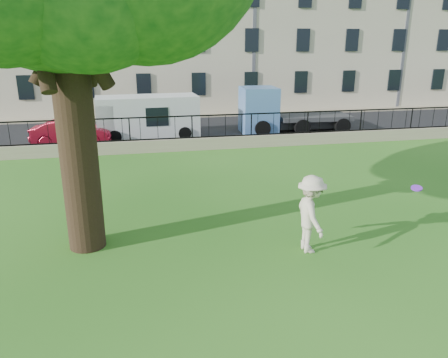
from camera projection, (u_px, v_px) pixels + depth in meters
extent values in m
plane|color=#246016|center=(261.00, 267.00, 10.49)|extent=(120.00, 120.00, 0.00)
cube|color=gray|center=(192.00, 144.00, 21.59)|extent=(50.00, 0.40, 0.60)
cube|color=black|center=(192.00, 137.00, 21.49)|extent=(50.00, 0.05, 0.06)
cube|color=black|center=(192.00, 116.00, 21.16)|extent=(50.00, 0.05, 0.06)
cube|color=black|center=(182.00, 131.00, 26.06)|extent=(60.00, 9.00, 0.01)
cube|color=gray|center=(174.00, 116.00, 30.89)|extent=(60.00, 1.40, 0.12)
cube|color=beige|center=(164.00, 23.00, 34.25)|extent=(56.00, 10.00, 13.00)
cylinder|color=black|center=(78.00, 152.00, 10.82)|extent=(0.94, 0.94, 5.13)
imported|color=beige|center=(311.00, 214.00, 11.04)|extent=(0.79, 1.33, 2.03)
cylinder|color=purple|center=(417.00, 188.00, 10.81)|extent=(0.28, 0.28, 0.12)
imported|color=#A9142C|center=(72.00, 132.00, 22.56)|extent=(4.09, 1.69, 1.32)
cube|color=silver|center=(148.00, 117.00, 24.11)|extent=(5.59, 2.43, 2.30)
cube|color=#4F7AB9|center=(294.00, 109.00, 25.66)|extent=(6.37, 2.52, 2.63)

